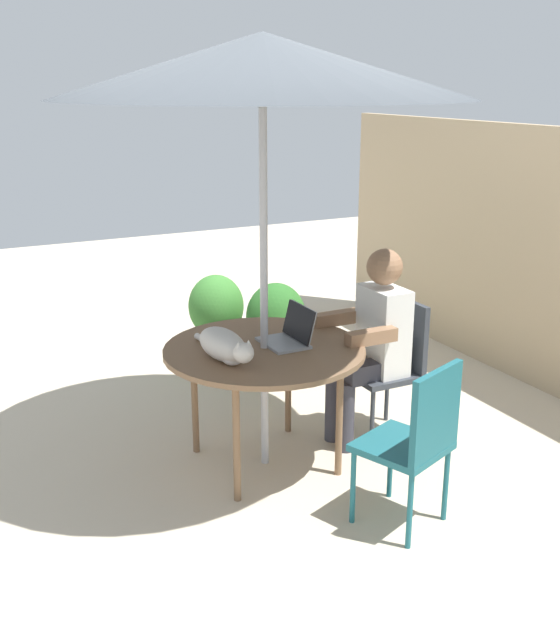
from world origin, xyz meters
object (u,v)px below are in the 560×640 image
Objects in this scene: cat at (225,346)px; patio_table at (264,356)px; chair_empty at (417,435)px; person_seated at (373,336)px; potted_plant_near_fence at (216,313)px; chair_occupied at (393,358)px; laptop at (291,332)px; potted_plant_by_chair at (276,326)px; patio_umbrella at (262,66)px.

patio_table is at bearing 108.22° from cat.
person_seated is at bearing 159.23° from chair_empty.
chair_empty is 1.04m from person_seated.
chair_empty is 2.69m from potted_plant_near_fence.
patio_table is at bearing -12.88° from potted_plant_near_fence.
potted_plant_near_fence is (-1.73, -0.50, -0.11)m from chair_occupied.
patio_table is 3.80× the size of laptop.
person_seated reaches higher than chair_occupied.
patio_table is 1.60× the size of potted_plant_by_chair.
person_seated is at bearing 89.40° from laptop.
patio_umbrella reaches higher than chair_occupied.
chair_occupied reaches higher than patio_table.
cat is 0.91× the size of potted_plant_near_fence.
person_seated reaches higher than potted_plant_by_chair.
patio_umbrella is 2.73× the size of chair_occupied.
person_seated reaches higher than patio_table.
laptop is 1.78m from potted_plant_near_fence.
cat is at bearing -77.83° from laptop.
cat is (0.09, -0.28, -1.44)m from patio_umbrella.
patio_umbrella is 2.37m from potted_plant_by_chair.
laptop is at bearing -90.60° from person_seated.
patio_umbrella is 1.98× the size of person_seated.
person_seated is at bearing 95.17° from cat.
laptop is (-0.01, -0.57, 0.10)m from person_seated.
cat is 1.99m from potted_plant_near_fence.
patio_table is 0.91m from chair_occupied.
chair_occupied is at bearing 90.00° from person_seated.
person_seated is at bearing 90.00° from patio_umbrella.
chair_empty is 1.35× the size of cat.
patio_umbrella is 1.47m from laptop.
chair_occupied is at bearing 16.15° from potted_plant_near_fence.
person_seated is 1.03m from cat.
cat is (0.09, -0.28, 0.13)m from patio_table.
laptop is at bearing 91.94° from patio_umbrella.
potted_plant_by_chair is (-2.23, 0.32, -0.13)m from chair_empty.
patio_umbrella reaches higher than person_seated.
cat is at bearing -85.52° from chair_occupied.
chair_empty is 2.91× the size of laptop.
potted_plant_near_fence is 0.99× the size of potted_plant_by_chair.
person_seated is (0.00, 0.74, -1.56)m from patio_umbrella.
potted_plant_by_chair is at bearing 151.09° from patio_table.
patio_table is 0.94× the size of person_seated.
cat reaches higher than potted_plant_by_chair.
potted_plant_by_chair is (-1.27, 0.53, -0.41)m from laptop.
laptop is 0.42× the size of potted_plant_by_chair.
patio_umbrella is at bearing -90.00° from chair_occupied.
chair_empty is at bearing -20.77° from person_seated.
patio_table is at bearing -158.40° from chair_empty.
chair_empty is at bearing 37.34° from cat.
patio_umbrella is at bearing -28.91° from potted_plant_by_chair.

